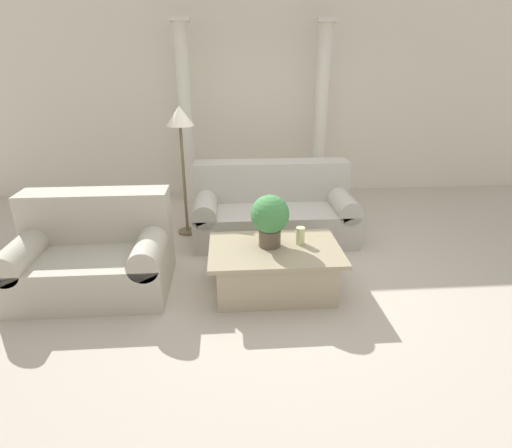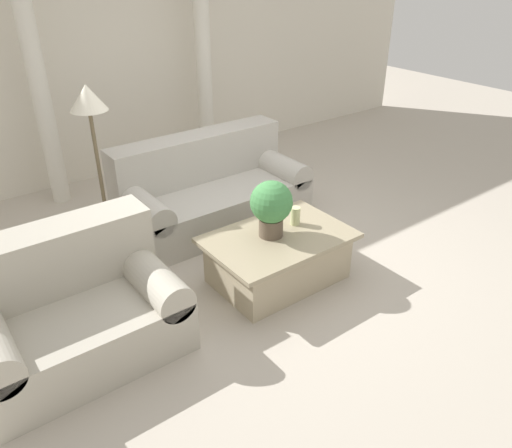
% 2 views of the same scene
% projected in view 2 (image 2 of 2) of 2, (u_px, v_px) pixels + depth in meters
% --- Properties ---
extents(ground_plane, '(16.00, 16.00, 0.00)m').
position_uv_depth(ground_plane, '(265.00, 258.00, 4.77)').
color(ground_plane, '#BCB2A3').
extents(wall_back, '(10.00, 0.06, 3.20)m').
position_uv_depth(wall_back, '(120.00, 43.00, 6.01)').
color(wall_back, silver).
rests_on(wall_back, ground_plane).
extents(sofa_long, '(1.94, 0.95, 0.90)m').
position_uv_depth(sofa_long, '(210.00, 190.00, 5.29)').
color(sofa_long, '#B7B2A8').
rests_on(sofa_long, ground_plane).
extents(loveseat, '(1.41, 0.95, 0.90)m').
position_uv_depth(loveseat, '(72.00, 308.00, 3.54)').
color(loveseat, '#B6AF9F').
rests_on(loveseat, ground_plane).
extents(coffee_table, '(1.23, 0.83, 0.45)m').
position_uv_depth(coffee_table, '(278.00, 257.00, 4.36)').
color(coffee_table, tan).
rests_on(coffee_table, ground_plane).
extents(potted_plant, '(0.36, 0.36, 0.50)m').
position_uv_depth(potted_plant, '(271.00, 205.00, 4.13)').
color(potted_plant, brown).
rests_on(potted_plant, coffee_table).
extents(pillar_candle, '(0.09, 0.09, 0.16)m').
position_uv_depth(pillar_candle, '(295.00, 216.00, 4.40)').
color(pillar_candle, beige).
rests_on(pillar_candle, coffee_table).
extents(floor_lamp, '(0.33, 0.33, 1.59)m').
position_uv_depth(floor_lamp, '(90.00, 113.00, 4.34)').
color(floor_lamp, brown).
rests_on(floor_lamp, ground_plane).
extents(column_left, '(0.27, 0.27, 2.62)m').
position_uv_depth(column_left, '(39.00, 85.00, 5.24)').
color(column_left, silver).
rests_on(column_left, ground_plane).
extents(column_right, '(0.27, 0.27, 2.62)m').
position_uv_depth(column_right, '(203.00, 62.00, 6.31)').
color(column_right, silver).
rests_on(column_right, ground_plane).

